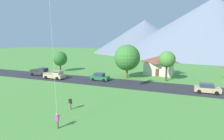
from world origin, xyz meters
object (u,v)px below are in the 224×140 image
tree_left_of_center (167,60)px  pickup_truck_sand_east_side (55,75)px  tree_near_left (127,58)px  watcher_person (70,103)px  tree_right_of_center (60,59)px  parked_car_green_mid_west (100,77)px  house_left_center (159,65)px  parked_car_tan_west_end (207,88)px  pickup_truck_charcoal_west_side (40,72)px

tree_left_of_center → pickup_truck_sand_east_side: bearing=-162.9°
tree_near_left → watcher_person: size_ratio=4.89×
tree_near_left → tree_right_of_center: 21.67m
parked_car_green_mid_west → pickup_truck_sand_east_side: size_ratio=0.80×
pickup_truck_sand_east_side → house_left_center: bearing=35.8°
parked_car_green_mid_west → parked_car_tan_west_end: bearing=-5.4°
tree_left_of_center → pickup_truck_sand_east_side: tree_left_of_center is taller
tree_left_of_center → pickup_truck_sand_east_side: size_ratio=1.30×
tree_right_of_center → watcher_person: 32.29m
house_left_center → pickup_truck_charcoal_west_side: (-28.80, -14.00, -1.59)m
tree_near_left → pickup_truck_charcoal_west_side: size_ratio=1.56×
tree_near_left → parked_car_green_mid_west: 8.27m
tree_left_of_center → tree_right_of_center: bearing=176.3°
tree_left_of_center → tree_near_left: bearing=-179.7°
house_left_center → tree_near_left: size_ratio=0.96×
parked_car_tan_west_end → pickup_truck_charcoal_west_side: size_ratio=0.80×
pickup_truck_sand_east_side → pickup_truck_charcoal_west_side: bearing=161.7°
house_left_center → watcher_person: bearing=-103.6°
tree_near_left → watcher_person: tree_near_left is taller
tree_near_left → parked_car_tan_west_end: size_ratio=1.94×
tree_right_of_center → parked_car_green_mid_west: 18.34m
pickup_truck_sand_east_side → watcher_person: 21.06m
tree_near_left → tree_left_of_center: (9.31, 0.05, -0.10)m
parked_car_tan_west_end → house_left_center: bearing=123.2°
tree_right_of_center → pickup_truck_charcoal_west_side: (-0.61, -7.56, -2.76)m
tree_near_left → parked_car_green_mid_west: tree_near_left is taller
parked_car_green_mid_west → watcher_person: size_ratio=2.51×
watcher_person → parked_car_green_mid_west: bearing=103.2°
parked_car_green_mid_west → watcher_person: parked_car_green_mid_west is taller
pickup_truck_charcoal_west_side → watcher_person: pickup_truck_charcoal_west_side is taller
pickup_truck_charcoal_west_side → pickup_truck_sand_east_side: size_ratio=1.00×
tree_right_of_center → pickup_truck_charcoal_west_side: 8.07m
house_left_center → watcher_person: (-7.49, -31.05, -1.77)m
parked_car_tan_west_end → parked_car_green_mid_west: size_ratio=1.01×
pickup_truck_charcoal_west_side → watcher_person: 27.29m
pickup_truck_charcoal_west_side → house_left_center: bearing=25.9°
tree_right_of_center → pickup_truck_sand_east_side: 11.65m
tree_left_of_center → pickup_truck_charcoal_west_side: (-31.46, -5.59, -3.88)m
tree_left_of_center → tree_right_of_center: tree_left_of_center is taller
house_left_center → parked_car_green_mid_west: (-11.58, -13.63, -1.78)m
pickup_truck_charcoal_west_side → pickup_truck_sand_east_side: bearing=-18.3°
pickup_truck_charcoal_west_side → tree_right_of_center: bearing=85.4°
tree_right_of_center → watcher_person: tree_right_of_center is taller
tree_left_of_center → pickup_truck_charcoal_west_side: bearing=-169.9°
tree_near_left → tree_left_of_center: 9.31m
tree_right_of_center → parked_car_tan_west_end: (38.43, -9.24, -2.95)m
pickup_truck_sand_east_side → tree_right_of_center: bearing=121.1°
tree_left_of_center → parked_car_green_mid_west: bearing=-159.9°
pickup_truck_sand_east_side → parked_car_green_mid_west: bearing=13.0°
house_left_center → parked_car_green_mid_west: size_ratio=1.87×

